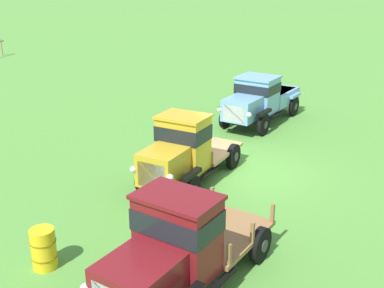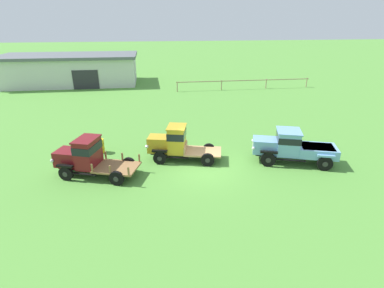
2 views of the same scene
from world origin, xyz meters
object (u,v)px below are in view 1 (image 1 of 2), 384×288
object	(u,v)px
vintage_truck_foreground_near	(174,248)
vintage_truck_second_in_line	(182,151)
oil_drum_beside_row	(44,248)
vintage_truck_midrow_center	(260,98)

from	to	relation	value
vintage_truck_foreground_near	vintage_truck_second_in_line	distance (m)	5.30
vintage_truck_second_in_line	oil_drum_beside_row	world-z (taller)	vintage_truck_second_in_line
vintage_truck_foreground_near	vintage_truck_midrow_center	xyz separation A→B (m)	(12.19, -0.12, -0.03)
vintage_truck_foreground_near	oil_drum_beside_row	xyz separation A→B (m)	(0.24, 3.08, -0.65)
vintage_truck_second_in_line	oil_drum_beside_row	bearing A→B (deg)	160.10
vintage_truck_foreground_near	vintage_truck_second_in_line	xyz separation A→B (m)	(5.13, 1.31, 0.01)
vintage_truck_second_in_line	vintage_truck_midrow_center	world-z (taller)	vintage_truck_second_in_line
vintage_truck_foreground_near	oil_drum_beside_row	distance (m)	3.16
vintage_truck_foreground_near	vintage_truck_midrow_center	world-z (taller)	vintage_truck_foreground_near
vintage_truck_foreground_near	vintage_truck_midrow_center	bearing A→B (deg)	-0.57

